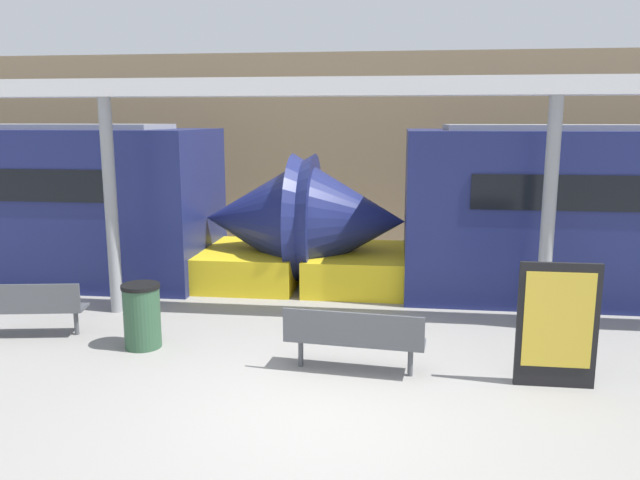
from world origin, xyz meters
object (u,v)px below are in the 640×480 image
object	(u,v)px
trash_bin	(142,316)
support_column_far	(111,208)
bench_near	(354,336)
bench_far	(32,305)
poster_board	(557,325)
support_column_near	(548,216)

from	to	relation	value
trash_bin	support_column_far	world-z (taller)	support_column_far
trash_bin	support_column_far	bearing A→B (deg)	125.61
bench_near	trash_bin	size ratio (longest dim) A/B	1.97
bench_near	bench_far	world-z (taller)	same
bench_near	poster_board	bearing A→B (deg)	3.48
poster_board	bench_far	bearing A→B (deg)	173.34
support_column_far	bench_near	bearing A→B (deg)	-26.99
poster_board	support_column_far	bearing A→B (deg)	161.46
bench_far	poster_board	bearing A→B (deg)	-16.31
bench_far	support_column_far	size ratio (longest dim) A/B	0.43
bench_near	trash_bin	distance (m)	3.19
poster_board	support_column_near	world-z (taller)	support_column_near
bench_near	bench_far	xyz separation A→B (m)	(-4.98, 0.78, -0.00)
poster_board	support_column_near	size ratio (longest dim) A/B	0.44
trash_bin	bench_far	bearing A→B (deg)	173.84
bench_near	bench_far	size ratio (longest dim) A/B	1.18
poster_board	support_column_near	bearing A→B (deg)	81.63
bench_far	poster_board	world-z (taller)	poster_board
support_column_far	trash_bin	bearing A→B (deg)	-54.39
bench_near	trash_bin	bearing A→B (deg)	175.27
bench_far	trash_bin	world-z (taller)	trash_bin
support_column_near	bench_near	bearing A→B (deg)	-142.58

